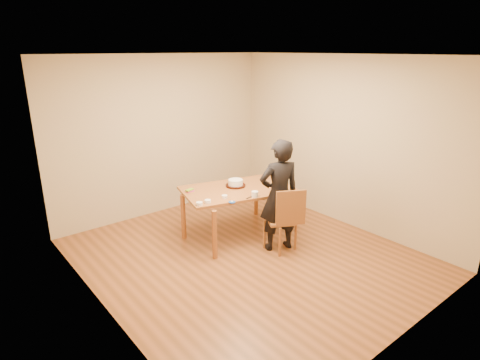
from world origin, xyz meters
TOP-DOWN VIEW (x-y plane):
  - room_shell at (0.00, 0.34)m, footprint 4.00×4.50m
  - dining_table at (0.35, 0.64)m, footprint 1.84×1.37m
  - dining_chair at (0.50, -0.14)m, footprint 0.50×0.50m
  - cake_plate at (0.39, 0.75)m, footprint 0.31×0.31m
  - cake at (0.39, 0.75)m, footprint 0.23×0.23m
  - frosting_dome at (0.39, 0.75)m, footprint 0.22×0.22m
  - frosting_tub at (0.31, 0.20)m, footprint 0.09×0.09m
  - frosting_lid at (-0.07, 0.24)m, footprint 0.10×0.10m
  - frosting_dollop at (-0.07, 0.24)m, footprint 0.04×0.04m
  - ramekin_green at (-0.04, 0.45)m, footprint 0.08×0.08m
  - ramekin_yellow at (-0.34, 0.44)m, footprint 0.09×0.09m
  - ramekin_multi at (-0.48, 0.44)m, footprint 0.09×0.09m
  - candy_box_pink at (-0.28, 0.98)m, footprint 0.12×0.06m
  - candy_box_green at (-0.29, 0.99)m, footprint 0.14×0.09m
  - spatula at (0.24, 0.23)m, footprint 0.16×0.04m
  - person at (0.50, -0.09)m, footprint 0.69×0.56m

SIDE VIEW (x-z plane):
  - dining_chair at x=0.50m, z-range 0.43..0.47m
  - dining_table at x=0.35m, z-range 0.71..0.75m
  - spatula at x=0.24m, z-range 0.75..0.76m
  - frosting_lid at x=-0.07m, z-range 0.75..0.76m
  - candy_box_pink at x=-0.28m, z-range 0.75..0.77m
  - cake_plate at x=0.39m, z-range 0.75..0.77m
  - frosting_dollop at x=-0.07m, z-range 0.76..0.78m
  - ramekin_green at x=-0.04m, z-range 0.75..0.79m
  - ramekin_multi at x=-0.48m, z-range 0.75..0.79m
  - ramekin_yellow at x=-0.34m, z-range 0.75..0.79m
  - candy_box_green at x=-0.29m, z-range 0.77..0.79m
  - frosting_tub at x=0.31m, z-range 0.75..0.83m
  - cake at x=0.39m, z-range 0.77..0.85m
  - person at x=0.50m, z-range 0.00..1.62m
  - frosting_dome at x=0.39m, z-range 0.85..0.87m
  - room_shell at x=0.00m, z-range 0.00..2.70m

